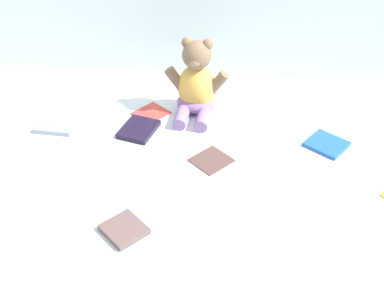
{
  "coord_description": "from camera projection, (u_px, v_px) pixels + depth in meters",
  "views": [
    {
      "loc": [
        0.09,
        -1.15,
        0.89
      ],
      "look_at": [
        -0.01,
        -0.1,
        0.1
      ],
      "focal_mm": 48.65,
      "sensor_mm": 36.0,
      "label": 1
    }
  ],
  "objects": [
    {
      "name": "ground_plane",
      "position": [
        197.0,
        152.0,
        1.46
      ],
      "size": [
        3.2,
        3.2,
        0.0
      ],
      "primitive_type": "plane",
      "color": "silver"
    },
    {
      "name": "teddy_bear",
      "position": [
        196.0,
        86.0,
        1.57
      ],
      "size": [
        0.2,
        0.18,
        0.24
      ],
      "rotation": [
        0.0,
        0.0,
        -0.08
      ],
      "color": "#E5B24C",
      "rests_on": "ground_plane"
    },
    {
      "name": "book_case_0",
      "position": [
        211.0,
        160.0,
        1.42
      ],
      "size": [
        0.13,
        0.13,
        0.01
      ],
      "primitive_type": "cube",
      "rotation": [
        0.0,
        0.0,
        0.82
      ],
      "color": "brown",
      "rests_on": "ground_plane"
    },
    {
      "name": "book_case_1",
      "position": [
        151.0,
        113.0,
        1.61
      ],
      "size": [
        0.13,
        0.13,
        0.01
      ],
      "primitive_type": "cube",
      "rotation": [
        0.0,
        0.0,
        2.44
      ],
      "color": "#CA3D36",
      "rests_on": "ground_plane"
    },
    {
      "name": "book_case_3",
      "position": [
        55.0,
        127.0,
        1.54
      ],
      "size": [
        0.12,
        0.08,
        0.01
      ],
      "primitive_type": "cube",
      "rotation": [
        0.0,
        0.0,
        4.64
      ],
      "color": "#8A92A4",
      "rests_on": "ground_plane"
    },
    {
      "name": "book_case_4",
      "position": [
        327.0,
        144.0,
        1.47
      ],
      "size": [
        0.14,
        0.14,
        0.01
      ],
      "primitive_type": "cube",
      "rotation": [
        0.0,
        0.0,
        0.93
      ],
      "color": "#205AB3",
      "rests_on": "ground_plane"
    },
    {
      "name": "book_case_5",
      "position": [
        124.0,
        229.0,
        1.2
      ],
      "size": [
        0.13,
        0.13,
        0.01
      ],
      "primitive_type": "cube",
      "rotation": [
        0.0,
        0.0,
        0.8
      ],
      "color": "brown",
      "rests_on": "ground_plane"
    },
    {
      "name": "book_case_6",
      "position": [
        139.0,
        129.0,
        1.53
      ],
      "size": [
        0.12,
        0.14,
        0.01
      ],
      "primitive_type": "cube",
      "rotation": [
        0.0,
        0.0,
        2.86
      ],
      "color": "black",
      "rests_on": "ground_plane"
    }
  ]
}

